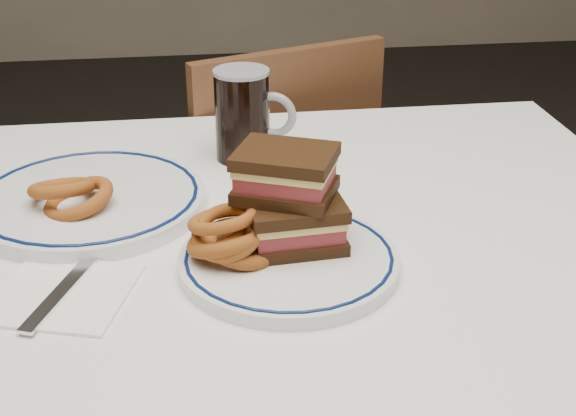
{
  "coord_description": "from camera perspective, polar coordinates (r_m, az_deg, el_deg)",
  "views": [
    {
      "loc": [
        0.01,
        -0.87,
        1.22
      ],
      "look_at": [
        0.12,
        -0.06,
        0.81
      ],
      "focal_mm": 50.0,
      "sensor_mm": 36.0,
      "label": 1
    }
  ],
  "objects": [
    {
      "name": "water_glass",
      "position": [
        1.21,
        -3.02,
        6.42
      ],
      "size": [
        0.07,
        0.07,
        0.11
      ],
      "primitive_type": "cylinder",
      "color": "#9EB9CC",
      "rests_on": "dining_table"
    },
    {
      "name": "reuben_sandwich",
      "position": [
        0.91,
        0.17,
        0.7
      ],
      "size": [
        0.13,
        0.12,
        0.11
      ],
      "color": "black",
      "rests_on": "main_plate"
    },
    {
      "name": "chair_far",
      "position": [
        1.67,
        -1.62,
        -0.66
      ],
      "size": [
        0.5,
        0.5,
        0.84
      ],
      "color": "#4D2F18",
      "rests_on": "floor"
    },
    {
      "name": "dining_table",
      "position": [
        1.04,
        -7.05,
        -7.22
      ],
      "size": [
        1.27,
        0.87,
        0.75
      ],
      "color": "white",
      "rests_on": "floor"
    },
    {
      "name": "ketchup_ramekin",
      "position": [
        0.97,
        -2.6,
        -0.0
      ],
      "size": [
        0.06,
        0.06,
        0.03
      ],
      "color": "silver",
      "rests_on": "main_plate"
    },
    {
      "name": "onion_rings_main",
      "position": [
        0.9,
        -4.29,
        -2.06
      ],
      "size": [
        0.11,
        0.09,
        0.08
      ],
      "color": "#6D340E",
      "rests_on": "main_plate"
    },
    {
      "name": "far_plate",
      "position": [
        1.08,
        -13.96,
        0.57
      ],
      "size": [
        0.3,
        0.3,
        0.02
      ],
      "color": "white",
      "rests_on": "dining_table"
    },
    {
      "name": "onion_rings_far",
      "position": [
        1.05,
        -15.18,
        0.95
      ],
      "size": [
        0.11,
        0.1,
        0.06
      ],
      "color": "#6D340E",
      "rests_on": "far_plate"
    },
    {
      "name": "beer_mug",
      "position": [
        1.18,
        -3.14,
        6.69
      ],
      "size": [
        0.12,
        0.08,
        0.14
      ],
      "color": "black",
      "rests_on": "dining_table"
    },
    {
      "name": "main_plate",
      "position": [
        0.91,
        0.06,
        -3.76
      ],
      "size": [
        0.25,
        0.25,
        0.02
      ],
      "color": "white",
      "rests_on": "dining_table"
    },
    {
      "name": "napkin_fork",
      "position": [
        0.9,
        -15.61,
        -5.72
      ],
      "size": [
        0.17,
        0.19,
        0.01
      ],
      "color": "white",
      "rests_on": "dining_table"
    }
  ]
}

